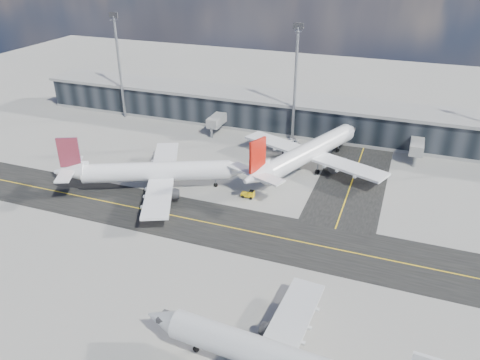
% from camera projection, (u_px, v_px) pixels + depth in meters
% --- Properties ---
extents(ground, '(300.00, 300.00, 0.00)m').
position_uv_depth(ground, '(220.00, 239.00, 80.37)').
color(ground, gray).
rests_on(ground, ground).
extents(taxiway_lanes, '(180.00, 63.00, 0.03)m').
position_uv_depth(taxiway_lanes, '(261.00, 213.00, 88.08)').
color(taxiway_lanes, black).
rests_on(taxiway_lanes, ground).
extents(terminal_concourse, '(152.00, 19.80, 8.80)m').
position_uv_depth(terminal_concourse, '(300.00, 116.00, 124.22)').
color(terminal_concourse, black).
rests_on(terminal_concourse, ground).
extents(floodlight_masts, '(102.50, 0.70, 28.90)m').
position_uv_depth(floodlight_masts, '(295.00, 80.00, 113.19)').
color(floodlight_masts, gray).
rests_on(floodlight_masts, ground).
extents(airliner_af, '(37.78, 32.61, 11.75)m').
position_uv_depth(airliner_af, '(154.00, 172.00, 94.79)').
color(airliner_af, white).
rests_on(airliner_af, ground).
extents(airliner_redtail, '(34.87, 40.30, 12.41)m').
position_uv_depth(airliner_redtail, '(308.00, 153.00, 102.85)').
color(airliner_redtail, white).
rests_on(airliner_redtail, ground).
extents(baggage_tug, '(2.64, 1.38, 1.64)m').
position_uv_depth(baggage_tug, '(249.00, 194.00, 92.81)').
color(baggage_tug, yellow).
rests_on(baggage_tug, ground).
extents(service_van, '(2.69, 5.56, 1.52)m').
position_uv_depth(service_van, '(291.00, 143.00, 116.32)').
color(service_van, white).
rests_on(service_van, ground).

